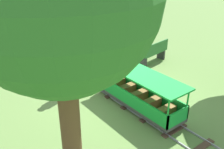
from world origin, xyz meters
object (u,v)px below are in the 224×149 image
object	(u,v)px
passenger_car	(138,94)
park_bench	(154,52)
locomotive	(93,66)
conductor_person	(69,62)

from	to	relation	value
passenger_car	park_bench	bearing A→B (deg)	36.68
locomotive	park_bench	distance (m)	2.55
conductor_person	park_bench	bearing A→B (deg)	1.65
passenger_car	park_bench	distance (m)	3.17
passenger_car	conductor_person	distance (m)	2.11
passenger_car	locomotive	bearing A→B (deg)	90.00
conductor_person	passenger_car	bearing A→B (deg)	-61.15
locomotive	passenger_car	distance (m)	2.11
locomotive	conductor_person	xyz separation A→B (m)	(-0.99, -0.31, 0.47)
conductor_person	locomotive	bearing A→B (deg)	17.70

